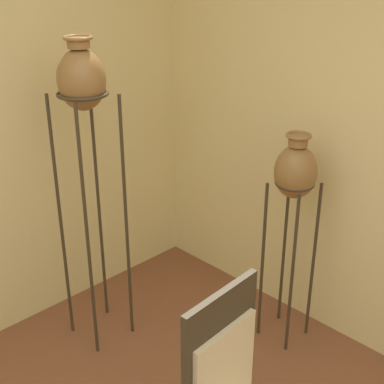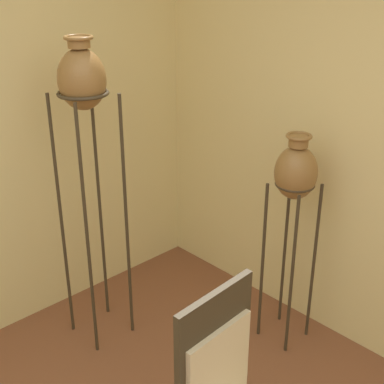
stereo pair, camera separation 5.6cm
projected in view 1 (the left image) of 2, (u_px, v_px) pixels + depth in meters
vase_stand_tall at (83, 93)px, 2.91m from camera, size 0.30×0.30×1.90m
vase_stand_medium at (295, 178)px, 3.09m from camera, size 0.25×0.25×1.38m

